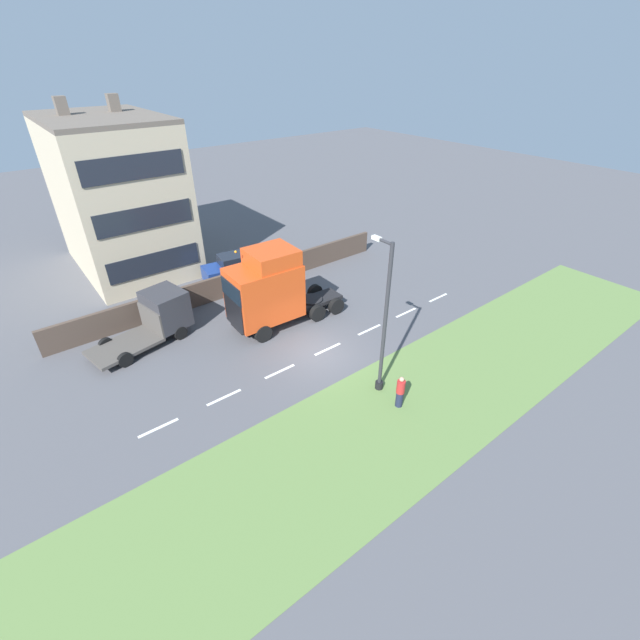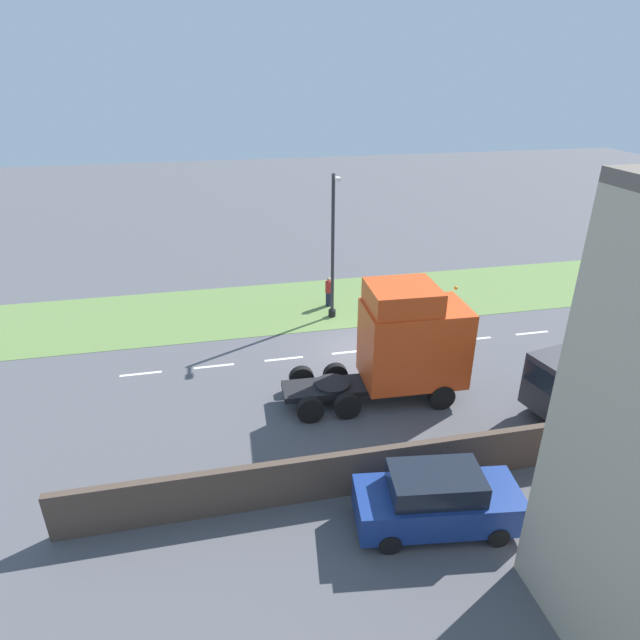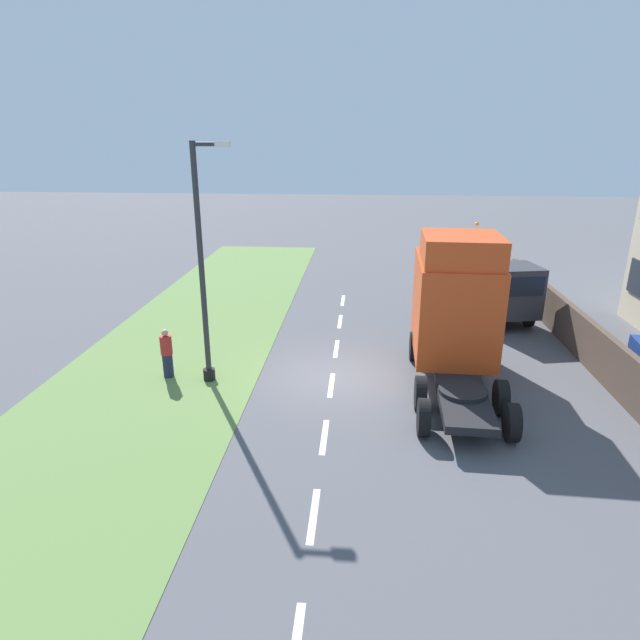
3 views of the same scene
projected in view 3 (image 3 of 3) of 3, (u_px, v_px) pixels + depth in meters
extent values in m
plane|color=#515156|center=(333.00, 376.00, 18.22)|extent=(120.00, 120.00, 0.00)
cube|color=#607F42|center=(161.00, 370.00, 18.67)|extent=(7.00, 44.00, 0.01)
cube|color=white|center=(314.00, 515.00, 11.53)|extent=(0.16, 1.80, 0.00)
cube|color=white|center=(324.00, 437.00, 14.54)|extent=(0.16, 1.80, 0.00)
cube|color=white|center=(331.00, 385.00, 17.56)|extent=(0.16, 1.80, 0.00)
cube|color=white|center=(336.00, 349.00, 20.58)|extent=(0.16, 1.80, 0.00)
cube|color=white|center=(340.00, 321.00, 23.59)|extent=(0.16, 1.80, 0.00)
cube|color=white|center=(343.00, 300.00, 26.61)|extent=(0.16, 1.80, 0.00)
cube|color=#4C3D33|center=(610.00, 363.00, 17.28)|extent=(0.25, 24.00, 1.61)
cube|color=black|center=(456.00, 373.00, 16.88)|extent=(1.66, 7.29, 0.24)
cube|color=#DB4719|center=(454.00, 306.00, 17.86)|extent=(2.67, 4.08, 3.18)
cube|color=black|center=(446.00, 308.00, 19.98)|extent=(2.15, 0.14, 1.78)
cube|color=black|center=(449.00, 271.00, 19.53)|extent=(2.27, 0.15, 1.02)
cube|color=#DB4719|center=(462.00, 249.00, 16.63)|extent=(2.49, 2.68, 0.90)
sphere|color=orange|center=(477.00, 224.00, 18.07)|extent=(0.14, 0.14, 0.14)
cylinder|color=black|center=(463.00, 391.00, 15.29)|extent=(1.44, 1.44, 0.12)
cylinder|color=black|center=(414.00, 346.00, 19.44)|extent=(0.36, 1.05, 1.04)
cylinder|color=black|center=(480.00, 349.00, 19.18)|extent=(0.36, 1.05, 1.04)
cylinder|color=black|center=(421.00, 393.00, 15.87)|extent=(0.36, 1.05, 1.04)
cylinder|color=black|center=(501.00, 397.00, 15.61)|extent=(0.36, 1.05, 1.04)
cylinder|color=black|center=(424.00, 417.00, 14.51)|extent=(0.36, 1.05, 1.04)
cylinder|color=black|center=(512.00, 422.00, 14.25)|extent=(0.36, 1.05, 1.04)
cube|color=#333338|center=(508.00, 290.00, 22.37)|extent=(2.59, 2.36, 2.11)
cube|color=black|center=(521.00, 287.00, 21.29)|extent=(1.95, 0.43, 0.76)
cube|color=#4C4742|center=(479.00, 298.00, 25.36)|extent=(2.92, 4.00, 0.18)
cube|color=#4C4742|center=(497.00, 291.00, 23.44)|extent=(2.23, 0.54, 1.48)
cylinder|color=black|center=(528.00, 317.00, 22.89)|extent=(0.39, 0.83, 0.80)
cylinder|color=black|center=(482.00, 319.00, 22.65)|extent=(0.39, 0.83, 0.80)
cylinder|color=black|center=(495.00, 295.00, 26.03)|extent=(0.39, 0.83, 0.80)
cylinder|color=black|center=(454.00, 297.00, 25.80)|extent=(0.39, 0.83, 0.80)
cylinder|color=black|center=(634.00, 370.00, 17.95)|extent=(0.28, 0.66, 0.64)
cylinder|color=black|center=(209.00, 374.00, 17.87)|extent=(0.39, 0.39, 0.40)
cylinder|color=#2D2D33|center=(202.00, 269.00, 16.69)|extent=(0.18, 0.18, 7.63)
cylinder|color=#2D2D33|center=(207.00, 144.00, 15.45)|extent=(0.90, 0.12, 0.12)
cube|color=silver|center=(223.00, 144.00, 15.41)|extent=(0.44, 0.20, 0.16)
cylinder|color=#1E233D|center=(168.00, 365.00, 18.05)|extent=(0.34, 0.34, 0.83)
cylinder|color=#B22626|center=(166.00, 345.00, 17.81)|extent=(0.39, 0.39, 0.65)
sphere|color=tan|center=(165.00, 333.00, 17.66)|extent=(0.22, 0.22, 0.22)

